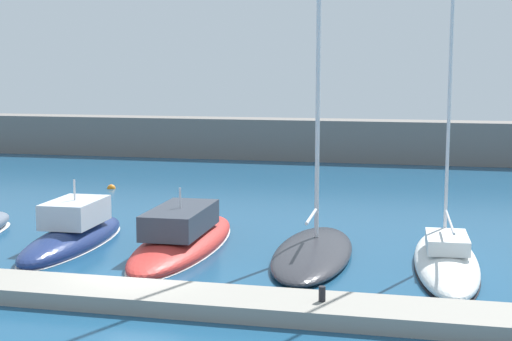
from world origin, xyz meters
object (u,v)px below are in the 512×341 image
Objects in this scene: mooring_buoy_orange at (111,189)px; dock_bollard at (322,294)px; motorboat_red_fourth at (183,238)px; sailboat_white_sixth at (446,258)px; sailboat_charcoal_fifth at (313,249)px; motorboat_navy_third at (74,235)px.

dock_bollard is at bearing -52.75° from mooring_buoy_orange.
sailboat_white_sixth is (10.17, -0.72, -0.03)m from motorboat_red_fourth.
sailboat_white_sixth is at bearing -95.39° from motorboat_red_fourth.
sailboat_white_sixth reaches higher than dock_bollard.
sailboat_white_sixth reaches higher than sailboat_charcoal_fifth.
motorboat_navy_third is 14.63m from sailboat_white_sixth.
sailboat_charcoal_fifth is 33.43× the size of mooring_buoy_orange.
sailboat_white_sixth is at bearing 61.51° from dock_bollard.
motorboat_navy_third is 14.68m from mooring_buoy_orange.
dock_bollard is (11.09, -6.65, 0.28)m from motorboat_navy_third.
mooring_buoy_orange is (-4.57, 13.94, -0.43)m from motorboat_navy_third.
dock_bollard is (1.35, -6.93, 0.38)m from sailboat_charcoal_fifth.
sailboat_white_sixth is 23.81m from mooring_buoy_orange.
dock_bollard is at bearing 148.79° from sailboat_white_sixth.
motorboat_navy_third is at bearing 86.78° from sailboat_white_sixth.
mooring_buoy_orange is 25.88m from dock_bollard.
mooring_buoy_orange is 1.15× the size of dock_bollard.
motorboat_navy_third is at bearing 96.21° from motorboat_red_fourth.
sailboat_charcoal_fifth is 4.90m from sailboat_white_sixth.
motorboat_red_fourth is 0.62× the size of sailboat_charcoal_fifth.
motorboat_red_fourth is 23.83× the size of dock_bollard.
dock_bollard is at bearing -138.90° from motorboat_red_fourth.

